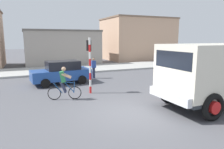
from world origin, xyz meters
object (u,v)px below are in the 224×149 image
truck_foreground (216,71)px  pedestrian_near_kerb (94,68)px  cyclist (64,83)px  traffic_light_pole (90,58)px  car_white_mid (62,72)px

truck_foreground → pedestrian_near_kerb: 9.28m
cyclist → traffic_light_pole: size_ratio=0.54×
cyclist → car_white_mid: size_ratio=0.42×
truck_foreground → car_white_mid: (-5.75, 7.75, -0.85)m
cyclist → traffic_light_pole: 2.17m
truck_foreground → traffic_light_pole: traffic_light_pole is taller
car_white_mid → pedestrian_near_kerb: pedestrian_near_kerb is taller
truck_foreground → pedestrian_near_kerb: size_ratio=3.39×
truck_foreground → car_white_mid: bearing=126.6°
cyclist → pedestrian_near_kerb: bearing=56.9°
cyclist → traffic_light_pole: traffic_light_pole is taller
pedestrian_near_kerb → truck_foreground: bearing=-70.6°
car_white_mid → pedestrian_near_kerb: bearing=19.8°
cyclist → car_white_mid: bearing=82.3°
pedestrian_near_kerb → car_white_mid: bearing=-160.2°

